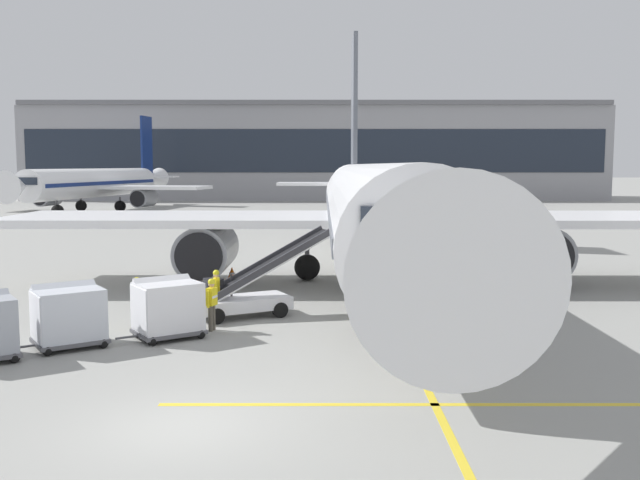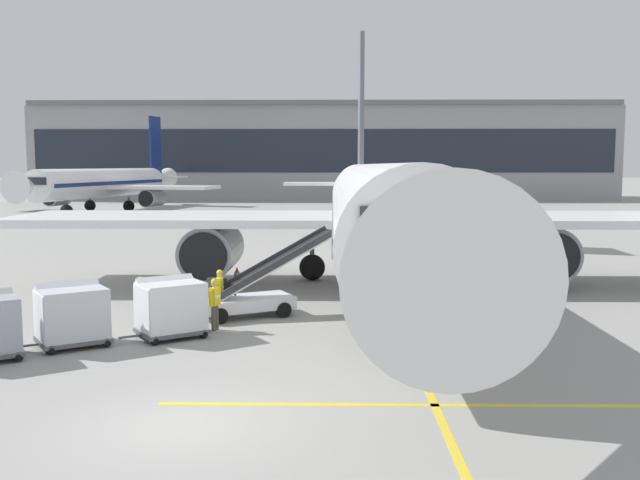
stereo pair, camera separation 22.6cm
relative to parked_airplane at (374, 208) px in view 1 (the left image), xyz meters
name	(u,v)px [view 1 (the left image)]	position (x,y,z in m)	size (l,w,h in m)	color
ground_plane	(183,427)	(-5.25, -18.15, -3.49)	(600.00, 600.00, 0.00)	gray
parked_airplane	(374,208)	(0.00, 0.00, 0.00)	(32.97, 43.17, 14.26)	white
belt_loader	(251,292)	(-4.92, -7.16, -2.60)	(5.25, 3.46, 3.15)	silver
baggage_cart_lead	(171,306)	(-7.14, -10.40, -2.49)	(2.71, 2.44, 1.91)	#515156
baggage_cart_second	(72,314)	(-9.87, -11.56, -2.49)	(2.71, 2.44, 1.91)	#515156
ground_crew_by_loader	(220,290)	(-6.01, -7.49, -2.49)	(0.31, 0.56, 1.74)	#333847
ground_crew_by_carts	(215,301)	(-5.88, -9.46, -2.49)	(0.36, 0.54, 1.74)	#514C42
ground_crew_marshaller	(141,299)	(-8.42, -9.12, -2.49)	(0.35, 0.54, 1.74)	#514C42
safety_cone_engine_keepout	(235,275)	(-6.43, 0.35, -3.14)	(0.64, 0.64, 0.72)	black
safety_cone_wingtip	(201,288)	(-7.46, -3.06, -3.17)	(0.57, 0.57, 0.65)	black
safety_cone_nose_mark	(229,288)	(-6.26, -3.23, -3.13)	(0.65, 0.65, 0.73)	black
apron_guidance_line_lead_in	(381,286)	(0.33, -0.78, -3.48)	(0.20, 110.00, 0.01)	yellow
apron_guidance_line_stop_bar	(424,405)	(0.00, -16.74, -3.48)	(12.00, 0.20, 0.01)	yellow
terminal_building	(319,152)	(-3.08, 85.35, 4.06)	(90.60, 20.41, 15.20)	#939399
distant_airplane	(101,184)	(-28.35, 50.29, -0.18)	(26.97, 35.02, 12.00)	white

